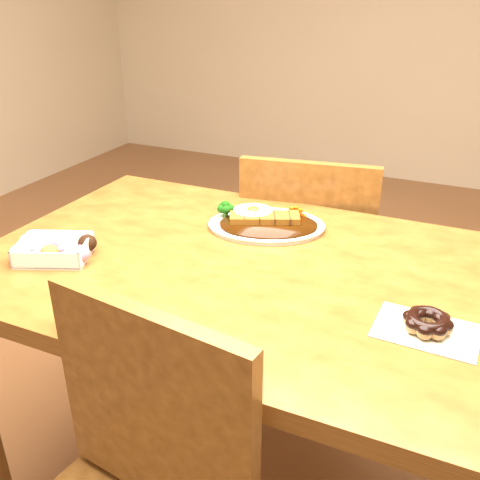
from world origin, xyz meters
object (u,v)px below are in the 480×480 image
at_px(donut_box, 54,249).
at_px(pon_de_ring, 427,323).
at_px(table, 243,300).
at_px(chair_far, 309,266).
at_px(katsu_curry_plate, 265,222).

bearing_deg(donut_box, pon_de_ring, 3.56).
distance_m(table, pon_de_ring, 0.44).
distance_m(table, chair_far, 0.56).
bearing_deg(table, katsu_curry_plate, 98.02).
bearing_deg(katsu_curry_plate, chair_far, 85.39).
bearing_deg(chair_far, donut_box, 50.83).
height_order(table, chair_far, chair_far).
distance_m(katsu_curry_plate, donut_box, 0.52).
distance_m(katsu_curry_plate, pon_de_ring, 0.53).
relative_size(table, katsu_curry_plate, 3.47).
bearing_deg(katsu_curry_plate, pon_de_ring, -34.72).
relative_size(donut_box, pon_de_ring, 1.03).
bearing_deg(donut_box, chair_far, 59.88).
relative_size(table, pon_de_ring, 6.47).
distance_m(donut_box, pon_de_ring, 0.81).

